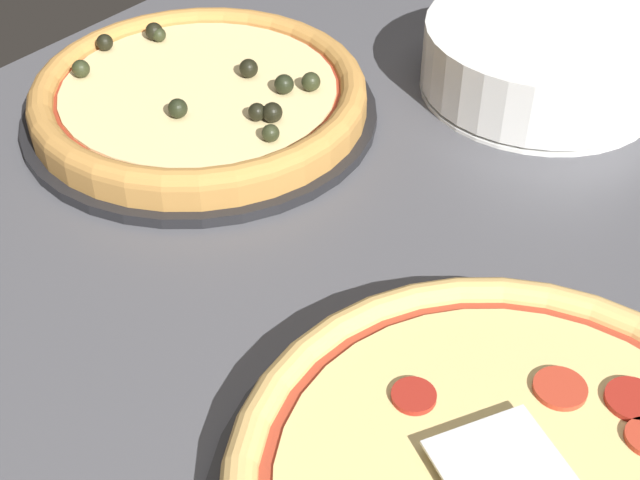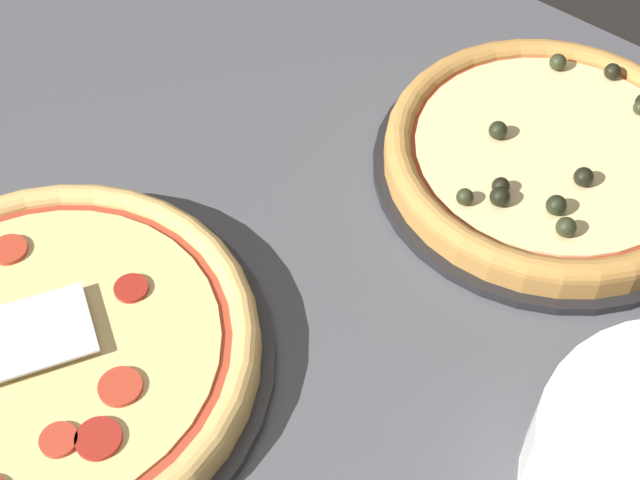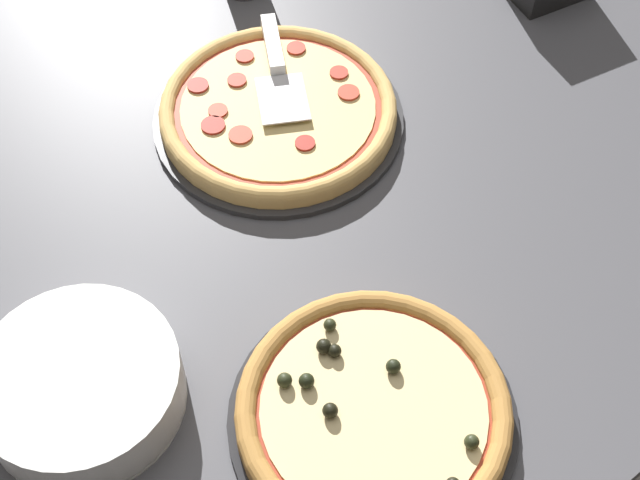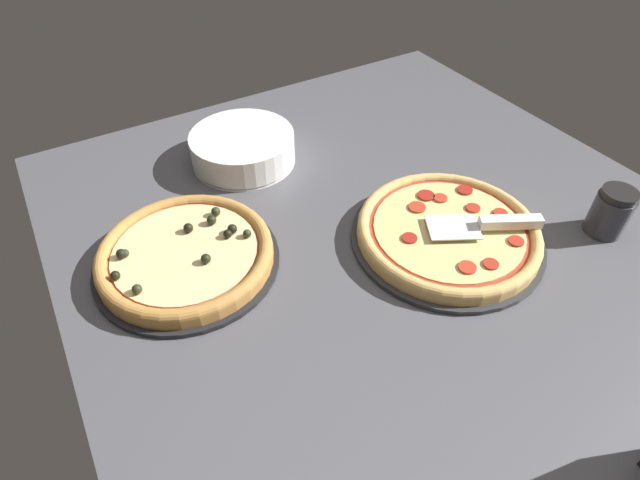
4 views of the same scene
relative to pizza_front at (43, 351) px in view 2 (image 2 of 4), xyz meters
The scene contains 5 objects.
ground_plane 10.29cm from the pizza_front, 61.92° to the left, with size 135.38×119.03×3.60cm, color #4C4C51.
pizza_pan_front 1.98cm from the pizza_front, 107.74° to the left, with size 36.55×36.55×1.00cm, color #2D2D30.
pizza_front is the anchor object (origin of this frame).
pizza_pan_back 48.79cm from the pizza_front, 66.63° to the left, with size 33.52×33.52×1.00cm, color black.
pizza_back 48.74cm from the pizza_front, 66.62° to the left, with size 31.51×31.51×4.23cm.
Camera 2 is at (36.33, -22.68, 62.52)cm, focal length 50.00 mm.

